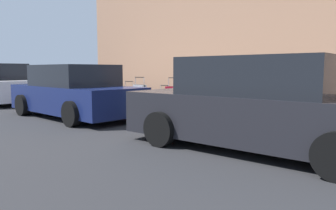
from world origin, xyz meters
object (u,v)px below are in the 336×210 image
object	(u,v)px
fire_hydrant	(114,92)
parked_car_navy_1	(74,93)
parking_meter	(304,88)
suitcase_silver_2	(231,106)
suitcase_teal_0	(259,107)
bollard_post	(103,92)
suitcase_black_1	(244,103)
suitcase_black_8	(153,100)
suitcase_silver_9	(140,96)
suitcase_teal_7	(164,100)
suitcase_red_10	(129,98)
suitcase_red_3	(215,103)
suitcase_navy_4	(201,102)
suitcase_maroon_6	(172,98)
suitcase_olive_5	(188,101)
parked_car_charcoal_0	(259,107)

from	to	relation	value
fire_hydrant	parked_car_navy_1	world-z (taller)	parked_car_navy_1
parking_meter	suitcase_silver_2	bearing A→B (deg)	7.51
suitcase_teal_0	bollard_post	xyz separation A→B (m)	(6.30, 0.07, 0.08)
parked_car_navy_1	suitcase_black_1	bearing A→B (deg)	-151.91
suitcase_black_8	fire_hydrant	xyz separation A→B (m)	(2.04, -0.00, 0.17)
suitcase_silver_9	parking_meter	world-z (taller)	parking_meter
suitcase_black_8	suitcase_teal_0	bearing A→B (deg)	178.87
suitcase_teal_7	suitcase_silver_9	distance (m)	1.02
suitcase_teal_7	parked_car_navy_1	xyz separation A→B (m)	(1.40, 2.39, 0.31)
suitcase_red_10	bollard_post	size ratio (longest dim) A/B	1.08
suitcase_black_1	suitcase_teal_7	xyz separation A→B (m)	(2.90, -0.09, -0.11)
suitcase_red_3	parking_meter	distance (m)	2.38
suitcase_teal_0	suitcase_silver_9	distance (m)	4.34
suitcase_navy_4	suitcase_black_1	bearing A→B (deg)	176.79
suitcase_black_1	suitcase_silver_9	distance (m)	3.91
suitcase_navy_4	suitcase_maroon_6	world-z (taller)	suitcase_maroon_6
suitcase_teal_0	suitcase_red_3	xyz separation A→B (m)	(1.34, -0.06, 0.01)
parked_car_navy_1	suitcase_maroon_6	bearing A→B (deg)	-129.46
suitcase_silver_9	bollard_post	xyz separation A→B (m)	(1.96, 0.07, 0.02)
suitcase_olive_5	parked_car_charcoal_0	size ratio (longest dim) A/B	0.14
suitcase_teal_0	suitcase_black_8	world-z (taller)	suitcase_teal_0
suitcase_teal_0	suitcase_maroon_6	xyz separation A→B (m)	(2.87, -0.01, 0.05)
suitcase_olive_5	suitcase_maroon_6	world-z (taller)	suitcase_maroon_6
suitcase_black_1	parked_car_navy_1	world-z (taller)	parked_car_navy_1
suitcase_silver_9	suitcase_red_10	distance (m)	0.55
suitcase_silver_9	fire_hydrant	xyz separation A→B (m)	(1.51, -0.08, 0.05)
suitcase_red_3	suitcase_teal_7	world-z (taller)	suitcase_red_3
suitcase_black_1	bollard_post	xyz separation A→B (m)	(5.87, 0.12, 0.01)
suitcase_olive_5	parking_meter	distance (m)	3.39
parked_car_navy_1	suitcase_navy_4	bearing A→B (deg)	-140.39
suitcase_maroon_6	bollard_post	distance (m)	3.43
suitcase_black_1	suitcase_maroon_6	xyz separation A→B (m)	(2.44, 0.04, -0.01)
suitcase_silver_9	parked_car_navy_1	world-z (taller)	parked_car_navy_1
suitcase_black_8	parked_car_charcoal_0	world-z (taller)	parked_car_charcoal_0
suitcase_olive_5	parked_car_navy_1	distance (m)	3.38
suitcase_teal_7	bollard_post	world-z (taller)	bollard_post
parking_meter	parked_car_navy_1	bearing A→B (deg)	24.31
fire_hydrant	bollard_post	bearing A→B (deg)	18.29
suitcase_red_3	suitcase_maroon_6	size ratio (longest dim) A/B	0.93
suitcase_maroon_6	parking_meter	xyz separation A→B (m)	(-3.84, -0.32, 0.46)
suitcase_teal_0	suitcase_silver_9	bearing A→B (deg)	-0.04
suitcase_maroon_6	suitcase_silver_9	distance (m)	1.47
suitcase_olive_5	suitcase_teal_7	distance (m)	0.96
bollard_post	parked_car_navy_1	world-z (taller)	parked_car_navy_1
fire_hydrant	parked_car_navy_1	bearing A→B (deg)	115.77
suitcase_red_10	parked_car_navy_1	distance (m)	2.28
suitcase_navy_4	bollard_post	xyz separation A→B (m)	(4.45, 0.20, 0.08)
suitcase_red_10	suitcase_olive_5	bearing A→B (deg)	-176.71
suitcase_red_3	suitcase_silver_9	bearing A→B (deg)	1.04
suitcase_teal_0	parked_car_charcoal_0	distance (m)	2.52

